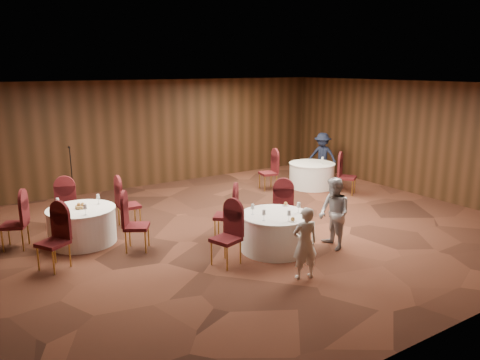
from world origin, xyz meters
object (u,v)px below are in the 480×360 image
woman_b (334,214)px  man_c (322,156)px  table_left (82,225)px  mic_stand (73,192)px  woman_a (305,243)px  table_main (275,232)px  table_right (312,175)px

woman_b → man_c: 6.10m
table_left → woman_b: bearing=-36.1°
table_left → woman_b: woman_b is taller
table_left → mic_stand: size_ratio=0.84×
woman_a → mic_stand: bearing=-56.1°
table_main → table_left: (-3.13, 2.49, -0.00)m
table_left → mic_stand: (0.41, 2.37, 0.11)m
table_right → mic_stand: mic_stand is taller
table_right → woman_a: bearing=-132.4°
woman_a → man_c: man_c is taller
mic_stand → woman_a: mic_stand is taller
man_c → mic_stand: bearing=-125.3°
table_right → man_c: man_c is taller
mic_stand → woman_a: (2.36, -6.17, 0.15)m
mic_stand → woman_b: bearing=-55.2°
table_left → table_right: bearing=7.5°
mic_stand → man_c: mic_stand is taller
table_main → woman_b: bearing=-28.1°
man_c → table_main: bearing=-80.3°
table_main → woman_b: 1.23m
mic_stand → woman_b: mic_stand is taller
table_left → man_c: size_ratio=0.92×
table_main → mic_stand: mic_stand is taller
table_right → mic_stand: 6.84m
woman_a → man_c: size_ratio=0.85×
woman_a → table_left: bearing=-40.9°
table_left → woman_b: size_ratio=0.96×
woman_b → table_left: bearing=-114.6°
woman_b → table_right: bearing=155.2°
woman_a → woman_b: size_ratio=0.89×
table_main → man_c: 6.47m
mic_stand → man_c: 7.75m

